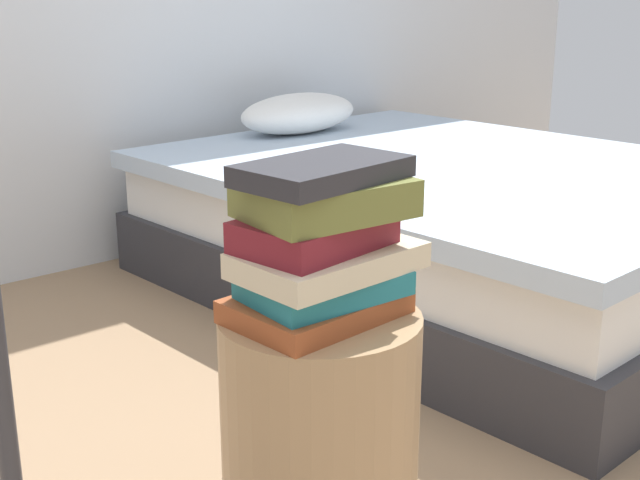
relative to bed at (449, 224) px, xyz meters
The scene contains 8 objects.
bed is the anchor object (origin of this frame).
side_table 1.64m from the bed, 146.73° to the right, with size 0.34×0.34×0.52m, color tan.
book_rust 1.67m from the bed, 147.02° to the right, with size 0.27×0.19×0.04m, color #994723.
book_teal 1.68m from the bed, 146.48° to the right, with size 0.25×0.17×0.04m, color #1E727F.
book_cream 1.68m from the bed, 146.27° to the right, with size 0.29×0.18×0.04m, color beige.
book_maroon 1.69m from the bed, 147.06° to the right, with size 0.24×0.17×0.05m, color maroon.
book_olive 1.70m from the bed, 146.58° to the right, with size 0.25×0.18×0.06m, color olive.
book_charcoal 1.73m from the bed, 146.61° to the right, with size 0.27×0.16×0.03m, color #28282D.
Camera 1 is at (-0.84, -0.98, 1.04)m, focal length 47.54 mm.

